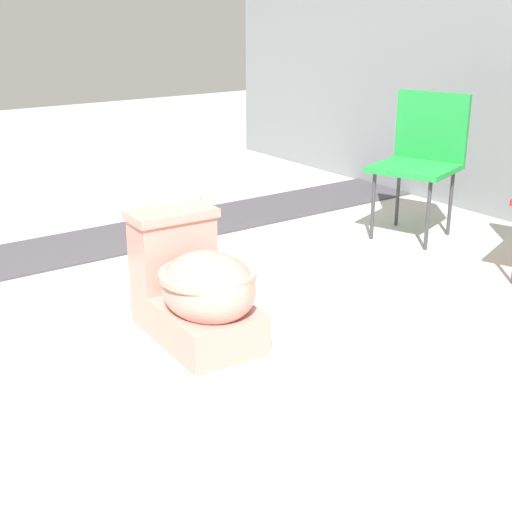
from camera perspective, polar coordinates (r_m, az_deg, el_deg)
ground_plane at (r=3.13m, az=-9.32°, el=-5.72°), size 14.00×14.00×0.00m
gravel_strip at (r=4.32m, az=-10.43°, el=1.48°), size 0.56×8.00×0.01m
toilet at (r=2.93m, az=-4.75°, el=-2.63°), size 0.65×0.41×0.52m
folding_chair_left at (r=4.34m, az=13.21°, el=8.29°), size 0.56×0.56×0.83m
boulder_near at (r=4.53m, az=-6.30°, el=4.07°), size 0.48×0.48×0.24m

